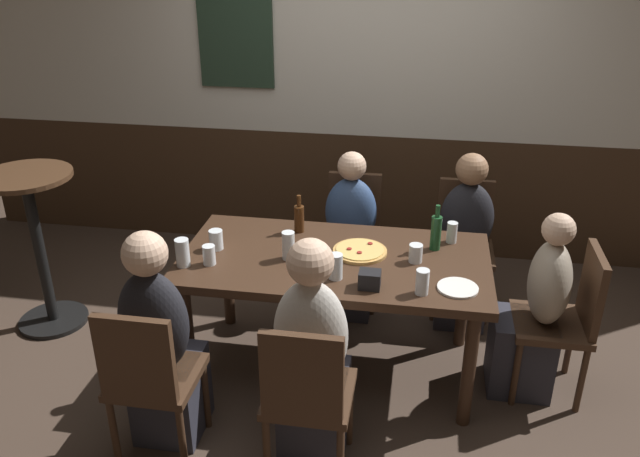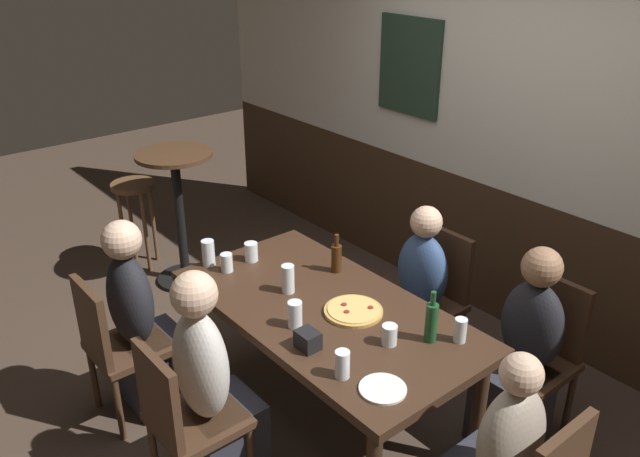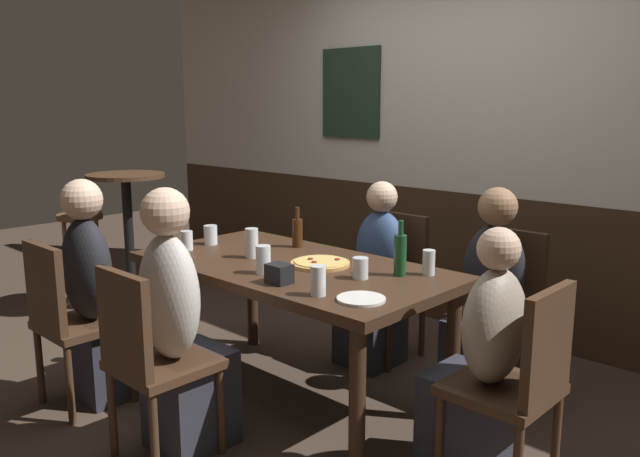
{
  "view_description": "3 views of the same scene",
  "coord_description": "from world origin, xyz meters",
  "px_view_note": "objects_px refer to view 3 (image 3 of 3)",
  "views": [
    {
      "loc": [
        0.44,
        -3.11,
        2.39
      ],
      "look_at": [
        -0.08,
        0.01,
        0.9
      ],
      "focal_mm": 36.13,
      "sensor_mm": 36.0,
      "label": 1
    },
    {
      "loc": [
        2.19,
        -1.84,
        2.54
      ],
      "look_at": [
        -0.21,
        0.13,
        1.08
      ],
      "focal_mm": 36.29,
      "sensor_mm": 36.0,
      "label": 2
    },
    {
      "loc": [
        2.29,
        -2.22,
        1.55
      ],
      "look_at": [
        0.1,
        0.1,
        0.92
      ],
      "focal_mm": 35.76,
      "sensor_mm": 36.0,
      "label": 3
    }
  ],
  "objects_px": {
    "pint_glass_pale": "(211,236)",
    "pint_glass_amber": "(360,269)",
    "highball_clear": "(187,241)",
    "plate_white_large": "(361,299)",
    "person_right_far": "(488,312)",
    "chair_mid_far": "(392,277)",
    "tumbler_short": "(263,262)",
    "dining_table": "(292,279)",
    "person_left_near": "(98,307)",
    "person_mid_far": "(375,288)",
    "tumbler_water": "(318,282)",
    "pizza": "(320,263)",
    "beer_glass_tall": "(252,245)",
    "chair_mid_near": "(148,355)",
    "side_bar_table": "(129,232)",
    "pint_glass_stout": "(429,264)",
    "condiment_caddy": "(279,274)",
    "bar_stool": "(81,233)",
    "beer_bottle_brown": "(297,232)",
    "person_mid_near": "(180,341)",
    "beer_bottle_green": "(400,254)",
    "chair_left_near": "(68,316)",
    "chair_head_east": "(519,379)",
    "person_head_east": "(480,378)",
    "chair_right_far": "(503,302)"
  },
  "relations": [
    {
      "from": "beer_bottle_green",
      "to": "chair_mid_far",
      "type": "bearing_deg",
      "value": 129.16
    },
    {
      "from": "person_right_far",
      "to": "side_bar_table",
      "type": "relative_size",
      "value": 1.08
    },
    {
      "from": "dining_table",
      "to": "highball_clear",
      "type": "relative_size",
      "value": 15.63
    },
    {
      "from": "person_mid_far",
      "to": "beer_bottle_brown",
      "type": "height_order",
      "value": "person_mid_far"
    },
    {
      "from": "chair_mid_near",
      "to": "chair_right_far",
      "type": "bearing_deg",
      "value": 66.48
    },
    {
      "from": "chair_right_far",
      "to": "pint_glass_amber",
      "type": "height_order",
      "value": "chair_right_far"
    },
    {
      "from": "tumbler_water",
      "to": "beer_bottle_green",
      "type": "bearing_deg",
      "value": 83.04
    },
    {
      "from": "highball_clear",
      "to": "dining_table",
      "type": "bearing_deg",
      "value": 16.19
    },
    {
      "from": "chair_head_east",
      "to": "pint_glass_amber",
      "type": "xyz_separation_m",
      "value": [
        -0.82,
        0.02,
        0.29
      ]
    },
    {
      "from": "person_mid_far",
      "to": "pizza",
      "type": "relative_size",
      "value": 3.63
    },
    {
      "from": "tumbler_short",
      "to": "person_head_east",
      "type": "bearing_deg",
      "value": 12.34
    },
    {
      "from": "pint_glass_pale",
      "to": "pint_glass_amber",
      "type": "xyz_separation_m",
      "value": [
        1.11,
        0.03,
        -0.0
      ]
    },
    {
      "from": "condiment_caddy",
      "to": "bar_stool",
      "type": "xyz_separation_m",
      "value": [
        -2.58,
        0.31,
        -0.22
      ]
    },
    {
      "from": "person_mid_near",
      "to": "beer_bottle_green",
      "type": "bearing_deg",
      "value": 58.59
    },
    {
      "from": "condiment_caddy",
      "to": "pint_glass_stout",
      "type": "bearing_deg",
      "value": 54.89
    },
    {
      "from": "highball_clear",
      "to": "pint_glass_pale",
      "type": "height_order",
      "value": "pint_glass_pale"
    },
    {
      "from": "highball_clear",
      "to": "beer_glass_tall",
      "type": "distance_m",
      "value": 0.43
    },
    {
      "from": "person_right_far",
      "to": "chair_mid_far",
      "type": "bearing_deg",
      "value": 167.72
    },
    {
      "from": "pizza",
      "to": "tumbler_water",
      "type": "xyz_separation_m",
      "value": [
        0.35,
        -0.38,
        0.05
      ]
    },
    {
      "from": "highball_clear",
      "to": "chair_head_east",
      "type": "bearing_deg",
      "value": 5.65
    },
    {
      "from": "person_mid_near",
      "to": "pint_glass_stout",
      "type": "bearing_deg",
      "value": 57.35
    },
    {
      "from": "person_head_east",
      "to": "pint_glass_amber",
      "type": "xyz_separation_m",
      "value": [
        -0.66,
        0.02,
        0.34
      ]
    },
    {
      "from": "pint_glass_stout",
      "to": "dining_table",
      "type": "bearing_deg",
      "value": -155.13
    },
    {
      "from": "person_left_near",
      "to": "pint_glass_pale",
      "type": "xyz_separation_m",
      "value": [
        0.07,
        0.69,
        0.29
      ]
    },
    {
      "from": "pizza",
      "to": "bar_stool",
      "type": "distance_m",
      "value": 2.5
    },
    {
      "from": "person_left_near",
      "to": "person_mid_far",
      "type": "bearing_deg",
      "value": 61.77
    },
    {
      "from": "pint_glass_pale",
      "to": "tumbler_short",
      "type": "xyz_separation_m",
      "value": [
        0.71,
        -0.22,
        0.01
      ]
    },
    {
      "from": "chair_head_east",
      "to": "tumbler_water",
      "type": "distance_m",
      "value": 0.9
    },
    {
      "from": "person_right_far",
      "to": "pizza",
      "type": "bearing_deg",
      "value": -134.62
    },
    {
      "from": "dining_table",
      "to": "pint_glass_stout",
      "type": "distance_m",
      "value": 0.71
    },
    {
      "from": "chair_right_far",
      "to": "bar_stool",
      "type": "relative_size",
      "value": 1.22
    },
    {
      "from": "highball_clear",
      "to": "side_bar_table",
      "type": "height_order",
      "value": "side_bar_table"
    },
    {
      "from": "person_mid_far",
      "to": "condiment_caddy",
      "type": "height_order",
      "value": "person_mid_far"
    },
    {
      "from": "person_head_east",
      "to": "condiment_caddy",
      "type": "relative_size",
      "value": 9.85
    },
    {
      "from": "pizza",
      "to": "tumbler_water",
      "type": "distance_m",
      "value": 0.52
    },
    {
      "from": "dining_table",
      "to": "tumbler_water",
      "type": "distance_m",
      "value": 0.59
    },
    {
      "from": "chair_left_near",
      "to": "side_bar_table",
      "type": "relative_size",
      "value": 0.84
    },
    {
      "from": "highball_clear",
      "to": "plate_white_large",
      "type": "height_order",
      "value": "highball_clear"
    },
    {
      "from": "person_mid_far",
      "to": "pint_glass_stout",
      "type": "height_order",
      "value": "person_mid_far"
    },
    {
      "from": "tumbler_short",
      "to": "pint_glass_amber",
      "type": "distance_m",
      "value": 0.47
    },
    {
      "from": "plate_white_large",
      "to": "condiment_caddy",
      "type": "bearing_deg",
      "value": -172.62
    },
    {
      "from": "chair_left_near",
      "to": "chair_head_east",
      "type": "xyz_separation_m",
      "value": [
        2.01,
        0.86,
        0.0
      ]
    },
    {
      "from": "beer_bottle_green",
      "to": "plate_white_large",
      "type": "xyz_separation_m",
      "value": [
        0.12,
        -0.43,
        -0.1
      ]
    },
    {
      "from": "chair_mid_near",
      "to": "person_mid_near",
      "type": "relative_size",
      "value": 0.73
    },
    {
      "from": "person_right_far",
      "to": "pizza",
      "type": "height_order",
      "value": "person_right_far"
    },
    {
      "from": "tumbler_short",
      "to": "chair_left_near",
      "type": "bearing_deg",
      "value": -141.45
    },
    {
      "from": "person_left_near",
      "to": "person_mid_far",
      "type": "distance_m",
      "value": 1.58
    },
    {
      "from": "person_mid_near",
      "to": "side_bar_table",
      "type": "distance_m",
      "value": 2.1
    },
    {
      "from": "chair_mid_near",
      "to": "side_bar_table",
      "type": "xyz_separation_m",
      "value": [
        -1.91,
        1.02,
        0.12
      ]
    },
    {
      "from": "person_left_near",
      "to": "pint_glass_pale",
      "type": "height_order",
      "value": "person_left_near"
    }
  ]
}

